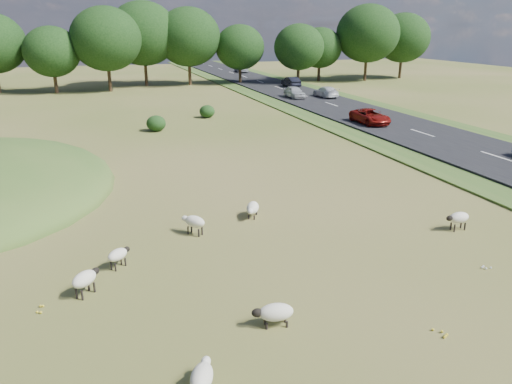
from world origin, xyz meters
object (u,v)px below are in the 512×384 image
(sheep_4, at_px, (458,218))
(sheep_1, at_px, (85,279))
(sheep_2, at_px, (252,208))
(car_5, at_px, (326,92))
(sheep_6, at_px, (118,255))
(sheep_0, at_px, (202,377))
(car_2, at_px, (294,92))
(car_0, at_px, (241,69))
(sheep_3, at_px, (275,312))
(car_1, at_px, (370,116))
(car_3, at_px, (291,82))
(sheep_5, at_px, (194,222))

(sheep_4, bearing_deg, sheep_1, 0.68)
(sheep_2, height_order, car_5, car_5)
(sheep_4, height_order, sheep_6, sheep_4)
(sheep_0, relative_size, car_2, 0.32)
(sheep_0, xyz_separation_m, sheep_2, (4.72, 10.57, 0.01))
(car_0, relative_size, car_5, 1.00)
(sheep_3, distance_m, sheep_4, 10.87)
(car_5, bearing_deg, sheep_6, 54.57)
(sheep_3, distance_m, car_5, 48.00)
(sheep_6, distance_m, car_2, 44.03)
(sheep_3, bearing_deg, car_1, -116.65)
(sheep_1, xyz_separation_m, car_3, (27.60, 49.75, 0.34))
(sheep_2, bearing_deg, sheep_4, 89.81)
(sheep_0, bearing_deg, sheep_2, -0.36)
(sheep_0, xyz_separation_m, car_3, (24.99, 55.44, 0.48))
(car_1, bearing_deg, sheep_5, -136.32)
(sheep_6, bearing_deg, car_3, 20.35)
(sheep_3, distance_m, car_1, 31.91)
(sheep_2, relative_size, car_3, 0.31)
(sheep_2, height_order, car_0, car_0)
(sheep_0, height_order, sheep_5, sheep_5)
(sheep_6, bearing_deg, car_1, 1.53)
(sheep_1, xyz_separation_m, sheep_5, (4.39, 3.79, -0.00))
(sheep_4, bearing_deg, sheep_3, 21.39)
(sheep_3, relative_size, sheep_6, 1.32)
(car_3, distance_m, car_5, 10.91)
(sheep_2, xyz_separation_m, car_5, (20.27, 33.95, 0.42))
(sheep_6, distance_m, car_0, 76.47)
(car_3, bearing_deg, car_2, 69.81)
(sheep_1, xyz_separation_m, car_5, (27.60, 38.84, 0.28))
(sheep_2, relative_size, sheep_4, 1.12)
(sheep_5, relative_size, car_0, 0.26)
(sheep_6, height_order, car_2, car_2)
(car_2, bearing_deg, car_1, -90.00)
(sheep_3, height_order, car_3, car_3)
(sheep_0, bearing_deg, sheep_3, -28.22)
(sheep_1, height_order, sheep_4, sheep_1)
(sheep_0, distance_m, sheep_6, 7.50)
(sheep_5, height_order, car_2, car_2)
(sheep_4, xyz_separation_m, sheep_5, (-10.84, 3.14, 0.01))
(sheep_5, height_order, sheep_6, sheep_5)
(sheep_3, xyz_separation_m, sheep_6, (-4.08, 5.30, 0.06))
(sheep_5, xyz_separation_m, car_2, (19.41, 35.63, 0.34))
(sheep_2, height_order, sheep_5, sheep_5)
(sheep_1, relative_size, sheep_2, 0.86)
(sheep_3, xyz_separation_m, sheep_4, (10.00, 4.27, 0.12))
(sheep_4, xyz_separation_m, car_5, (12.37, 38.19, 0.30))
(sheep_1, distance_m, car_1, 32.63)
(sheep_0, xyz_separation_m, sheep_1, (-2.60, 5.69, 0.15))
(sheep_4, distance_m, sheep_5, 11.29)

